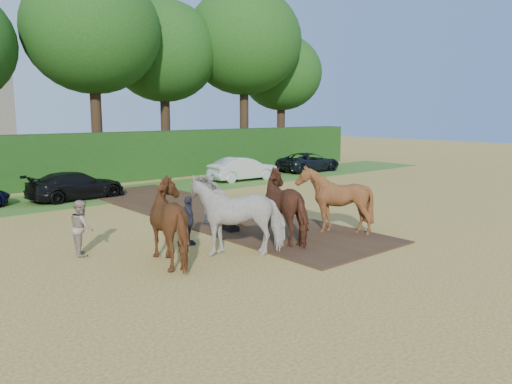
# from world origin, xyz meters

# --- Properties ---
(ground) EXTENTS (120.00, 120.00, 0.00)m
(ground) POSITION_xyz_m (0.00, 0.00, 0.00)
(ground) COLOR gold
(ground) RESTS_ON ground
(earth_strip) EXTENTS (4.50, 17.00, 0.05)m
(earth_strip) POSITION_xyz_m (1.50, 7.00, 0.03)
(earth_strip) COLOR #472D1C
(earth_strip) RESTS_ON ground
(grass_verge) EXTENTS (50.00, 5.00, 0.03)m
(grass_verge) POSITION_xyz_m (0.00, 14.00, 0.01)
(grass_verge) COLOR #38601E
(grass_verge) RESTS_ON ground
(hedgerow) EXTENTS (46.00, 1.60, 3.00)m
(hedgerow) POSITION_xyz_m (0.00, 18.50, 1.50)
(hedgerow) COLOR #14380F
(hedgerow) RESTS_ON ground
(spectator_near) EXTENTS (0.81, 0.94, 1.66)m
(spectator_near) POSITION_xyz_m (-4.97, 4.23, 0.83)
(spectator_near) COLOR #BCAA93
(spectator_near) RESTS_ON ground
(spectator_far) EXTENTS (0.65, 1.00, 1.58)m
(spectator_far) POSITION_xyz_m (-1.94, 3.13, 0.79)
(spectator_far) COLOR #242631
(spectator_far) RESTS_ON ground
(plough_team) EXTENTS (8.06, 5.61, 2.37)m
(plough_team) POSITION_xyz_m (-0.20, 1.50, 1.17)
(plough_team) COLOR brown
(plough_team) RESTS_ON ground
(parked_cars) EXTENTS (36.74, 3.21, 1.46)m
(parked_cars) POSITION_xyz_m (0.92, 14.02, 0.69)
(parked_cars) COLOR silver
(parked_cars) RESTS_ON ground
(treeline) EXTENTS (48.70, 10.60, 14.21)m
(treeline) POSITION_xyz_m (-1.69, 21.69, 8.97)
(treeline) COLOR #382616
(treeline) RESTS_ON ground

